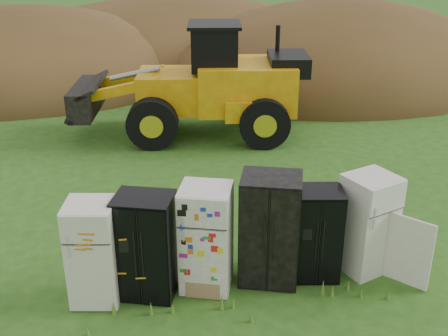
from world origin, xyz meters
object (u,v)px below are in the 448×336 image
(fridge_sticker, at_px, (206,238))
(fridge_dark_mid, at_px, (270,229))
(fridge_leftmost, at_px, (94,252))
(fridge_black_side, at_px, (146,246))
(wheel_loader, at_px, (186,81))
(fridge_open_door, at_px, (367,224))
(fridge_black_right, at_px, (316,234))

(fridge_sticker, xyz_separation_m, fridge_dark_mid, (1.10, 0.01, 0.05))
(fridge_leftmost, xyz_separation_m, fridge_black_side, (0.84, 0.01, 0.02))
(wheel_loader, bearing_deg, fridge_open_door, -63.84)
(fridge_black_side, bearing_deg, wheel_loader, 96.88)
(fridge_sticker, distance_m, wheel_loader, 7.60)
(fridge_sticker, relative_size, fridge_dark_mid, 0.95)
(fridge_dark_mid, xyz_separation_m, fridge_black_right, (0.81, -0.05, -0.15))
(fridge_black_right, distance_m, wheel_loader, 7.72)
(fridge_open_door, bearing_deg, fridge_black_right, 161.59)
(fridge_black_right, height_order, wheel_loader, wheel_loader)
(fridge_black_right, height_order, fridge_open_door, fridge_open_door)
(fridge_sticker, bearing_deg, fridge_leftmost, -160.85)
(fridge_leftmost, relative_size, fridge_black_side, 0.98)
(fridge_leftmost, bearing_deg, wheel_loader, 82.77)
(fridge_dark_mid, bearing_deg, fridge_black_right, 15.37)
(fridge_black_side, height_order, fridge_sticker, fridge_sticker)
(fridge_dark_mid, distance_m, fridge_open_door, 1.77)
(wheel_loader, bearing_deg, fridge_dark_mid, -76.78)
(fridge_dark_mid, distance_m, fridge_black_right, 0.83)
(wheel_loader, bearing_deg, fridge_leftmost, -98.45)
(fridge_black_side, distance_m, fridge_open_door, 3.87)
(fridge_dark_mid, bearing_deg, fridge_black_side, -160.79)
(fridge_leftmost, relative_size, fridge_sticker, 0.95)
(fridge_open_door, height_order, wheel_loader, wheel_loader)
(fridge_leftmost, bearing_deg, fridge_black_side, 11.52)
(fridge_dark_mid, height_order, fridge_open_door, fridge_dark_mid)
(fridge_dark_mid, distance_m, wheel_loader, 7.57)
(fridge_black_side, xyz_separation_m, wheel_loader, (1.63, 7.55, 0.72))
(fridge_dark_mid, height_order, wheel_loader, wheel_loader)
(fridge_black_side, bearing_deg, fridge_leftmost, -160.28)
(fridge_black_side, relative_size, fridge_dark_mid, 0.92)
(fridge_leftmost, xyz_separation_m, fridge_sticker, (1.84, 0.02, 0.05))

